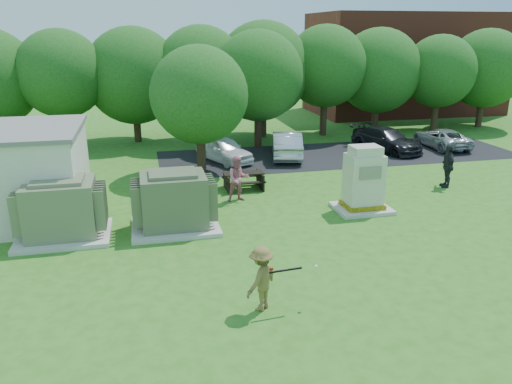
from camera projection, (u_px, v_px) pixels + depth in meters
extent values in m
plane|color=#2D6619|center=(288.00, 279.00, 14.01)|extent=(120.00, 120.00, 0.00)
cube|color=maroon|center=(404.00, 64.00, 41.64)|extent=(15.00, 8.00, 8.00)
cube|color=#232326|center=(339.00, 154.00, 28.01)|extent=(20.00, 6.00, 0.01)
cube|color=beige|center=(65.00, 236.00, 16.77)|extent=(3.00, 2.40, 0.15)
cube|color=#676F4F|center=(61.00, 208.00, 16.47)|extent=(2.20, 1.80, 1.80)
cube|color=#676F4F|center=(58.00, 180.00, 16.17)|extent=(1.60, 1.30, 0.12)
cube|color=#676F4F|center=(20.00, 211.00, 16.19)|extent=(0.32, 1.50, 1.35)
cube|color=#676F4F|center=(101.00, 205.00, 16.73)|extent=(0.32, 1.50, 1.35)
cube|color=beige|center=(175.00, 226.00, 17.56)|extent=(3.00, 2.40, 0.15)
cube|color=#576043|center=(174.00, 200.00, 17.26)|extent=(2.20, 1.80, 1.80)
cube|color=#576043|center=(173.00, 173.00, 16.96)|extent=(1.60, 1.30, 0.12)
cube|color=#576043|center=(136.00, 202.00, 16.98)|extent=(0.32, 1.50, 1.35)
cube|color=#576043|center=(210.00, 197.00, 17.52)|extent=(0.32, 1.50, 1.35)
cube|color=beige|center=(362.00, 208.00, 19.34)|extent=(2.09, 1.71, 0.14)
cube|color=yellow|center=(362.00, 205.00, 19.29)|extent=(1.47, 1.19, 0.17)
cube|color=beige|center=(364.00, 179.00, 18.97)|extent=(1.33, 1.04, 1.90)
cube|color=beige|center=(366.00, 150.00, 18.63)|extent=(1.09, 0.85, 0.33)
cube|color=gray|center=(371.00, 173.00, 18.35)|extent=(0.85, 0.04, 0.47)
cube|color=black|center=(244.00, 173.00, 21.73)|extent=(1.74, 0.68, 0.06)
cube|color=black|center=(241.00, 176.00, 22.31)|extent=(1.74, 0.24, 0.05)
cube|color=black|center=(246.00, 183.00, 21.32)|extent=(1.74, 0.24, 0.05)
cube|color=black|center=(227.00, 182.00, 21.68)|extent=(0.08, 1.30, 0.72)
cube|color=black|center=(260.00, 180.00, 22.00)|extent=(0.08, 1.30, 0.72)
imported|color=brown|center=(261.00, 279.00, 12.25)|extent=(1.22, 1.19, 1.68)
imported|color=#CA6B80|center=(238.00, 179.00, 20.14)|extent=(0.95, 0.76, 1.88)
imported|color=#232428|center=(448.00, 166.00, 21.97)|extent=(0.71, 1.20, 1.91)
imported|color=white|center=(224.00, 150.00, 26.35)|extent=(2.97, 4.09, 1.30)
imported|color=#B4B3B9|center=(287.00, 144.00, 27.20)|extent=(2.52, 4.61, 1.44)
imported|color=black|center=(386.00, 140.00, 28.67)|extent=(3.26, 4.90, 1.32)
imported|color=#ADACB1|center=(441.00, 138.00, 29.52)|extent=(1.90, 4.10, 1.14)
cylinder|color=black|center=(286.00, 270.00, 12.11)|extent=(0.85, 0.13, 0.06)
cylinder|color=maroon|center=(269.00, 269.00, 12.15)|extent=(0.22, 0.08, 0.06)
sphere|color=white|center=(316.00, 266.00, 12.39)|extent=(0.09, 0.09, 0.09)
cylinder|color=#47301E|center=(67.00, 124.00, 29.29)|extent=(0.44, 0.44, 2.80)
sphere|color=#235B1C|center=(61.00, 74.00, 28.39)|extent=(5.00, 5.00, 5.00)
cylinder|color=#47301E|center=(137.00, 123.00, 30.96)|extent=(0.44, 0.44, 2.30)
sphere|color=#235B1C|center=(133.00, 76.00, 30.07)|extent=(5.80, 5.80, 5.80)
cylinder|color=#47301E|center=(203.00, 120.00, 30.92)|extent=(0.44, 0.44, 2.70)
sphere|color=#235B1C|center=(201.00, 71.00, 30.00)|extent=(5.40, 5.40, 5.40)
cylinder|color=#47301E|center=(263.00, 118.00, 32.36)|extent=(0.44, 0.44, 2.50)
sphere|color=#235B1C|center=(263.00, 69.00, 31.42)|extent=(6.00, 6.00, 6.00)
cylinder|color=#47301E|center=(324.00, 113.00, 32.78)|extent=(0.44, 0.44, 2.90)
sphere|color=#235B1C|center=(326.00, 66.00, 31.85)|extent=(5.20, 5.20, 5.20)
cylinder|color=#47301E|center=(375.00, 114.00, 34.27)|extent=(0.44, 0.44, 2.40)
sphere|color=#235B1C|center=(378.00, 71.00, 33.38)|extent=(5.60, 5.60, 5.60)
cylinder|color=#47301E|center=(435.00, 112.00, 34.26)|extent=(0.44, 0.44, 2.60)
sphere|color=#235B1C|center=(439.00, 71.00, 33.41)|extent=(4.80, 4.80, 4.80)
cylinder|color=#47301E|center=(480.00, 110.00, 35.69)|extent=(0.44, 0.44, 2.50)
sphere|color=#235B1C|center=(486.00, 68.00, 34.80)|extent=(5.40, 5.40, 5.40)
cylinder|color=#47301E|center=(201.00, 149.00, 24.08)|extent=(0.44, 0.44, 2.40)
sphere|color=#235B1C|center=(199.00, 95.00, 23.28)|extent=(4.60, 4.60, 4.60)
cylinder|color=#47301E|center=(258.00, 125.00, 29.54)|extent=(0.44, 0.44, 2.60)
sphere|color=#235B1C|center=(258.00, 76.00, 28.66)|extent=(5.20, 5.20, 5.20)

